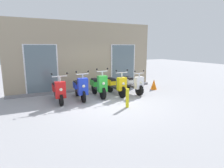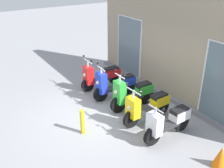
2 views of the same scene
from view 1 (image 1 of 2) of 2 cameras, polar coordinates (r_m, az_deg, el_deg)
name	(u,v)px [view 1 (image 1 of 2)]	position (r m, az deg, el deg)	size (l,w,h in m)	color
ground_plane	(108,103)	(7.52, -1.13, -5.76)	(40.00, 40.00, 0.00)	#939399
storefront_facade	(85,58)	(9.74, -8.06, 7.76)	(7.40, 0.50, 3.39)	gray
scooter_red	(58,91)	(7.87, -15.80, -1.93)	(0.63, 1.59, 1.25)	black
scooter_blue	(80,88)	(8.05, -9.56, -1.12)	(0.55, 1.62, 1.27)	black
scooter_green	(99,86)	(8.40, -4.04, -0.46)	(0.54, 1.59, 1.32)	black
scooter_yellow	(116,85)	(8.67, 1.13, -0.23)	(0.62, 1.68, 1.23)	black
scooter_white	(133,84)	(9.06, 6.27, 0.08)	(0.55, 1.56, 1.15)	black
traffic_cone	(154,84)	(10.09, 12.43, -0.12)	(0.32, 0.32, 0.52)	orange
curb_bollard	(127,98)	(6.95, 4.61, -4.22)	(0.12, 0.12, 0.70)	yellow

